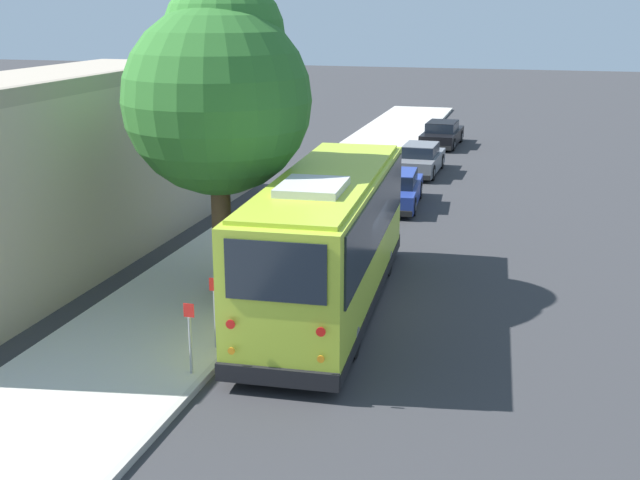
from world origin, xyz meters
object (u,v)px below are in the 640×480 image
parked_sedan_black (442,134)px  sign_post_far (215,312)px  parked_sedan_gray (421,160)px  parked_sedan_blue (395,190)px  sign_post_near (190,338)px  shuttle_bus (328,235)px  street_tree (219,87)px

parked_sedan_black → sign_post_far: sign_post_far is taller
parked_sedan_gray → sign_post_far: size_ratio=2.85×
parked_sedan_blue → sign_post_far: 14.17m
sign_post_near → shuttle_bus: bearing=-19.8°
sign_post_near → street_tree: bearing=14.3°
shuttle_bus → parked_sedan_gray: shuttle_bus is taller
parked_sedan_blue → sign_post_near: (-15.39, 1.36, 0.29)m
parked_sedan_blue → shuttle_bus: bearing=177.6°
shuttle_bus → parked_sedan_blue: 10.95m
parked_sedan_blue → sign_post_near: bearing=171.1°
shuttle_bus → street_tree: (0.53, 2.91, 3.39)m
street_tree → parked_sedan_blue: bearing=-14.3°
parked_sedan_gray → sign_post_far: bearing=177.1°
shuttle_bus → parked_sedan_blue: shuttle_bus is taller
shuttle_bus → sign_post_near: shuttle_bus is taller
parked_sedan_blue → sign_post_far: size_ratio=2.90×
parked_sedan_gray → parked_sedan_black: parked_sedan_gray is taller
shuttle_bus → sign_post_near: (-4.53, 1.63, -0.98)m
shuttle_bus → street_tree: bearing=76.6°
parked_sedan_gray → sign_post_far: 20.40m
parked_sedan_blue → street_tree: bearing=161.8°
parked_sedan_gray → sign_post_far: (-20.35, 1.40, 0.34)m
parked_sedan_blue → sign_post_near: 15.46m
parked_sedan_black → sign_post_near: bearing=179.2°
shuttle_bus → parked_sedan_blue: (10.87, 0.27, -1.27)m
street_tree → shuttle_bus: bearing=-100.2°
sign_post_far → parked_sedan_blue: bearing=-5.5°
parked_sedan_blue → parked_sedan_gray: 6.26m
parked_sedan_gray → sign_post_far: sign_post_far is taller
shuttle_bus → parked_sedan_black: bearing=-2.7°
parked_sedan_gray → shuttle_bus: bearing=-178.2°
parked_sedan_blue → parked_sedan_gray: bearing=-4.2°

